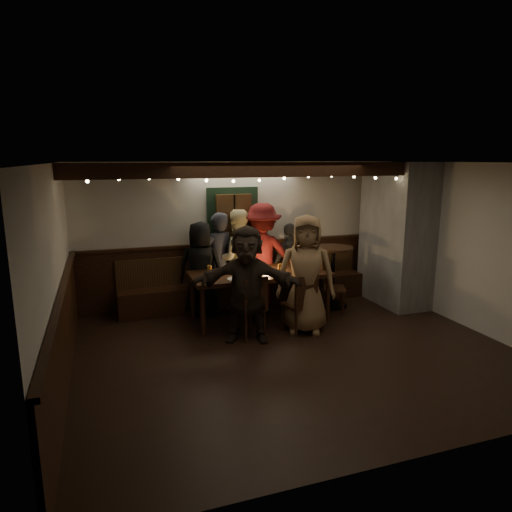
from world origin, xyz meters
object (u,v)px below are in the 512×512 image
object	(u,v)px
person_a	(201,268)
high_top	(333,269)
person_c	(237,259)
person_e	(290,263)
chair_end	(328,283)
person_g	(306,274)
person_b	(218,262)
person_f	(247,284)
dining_table	(260,276)
chair_near_right	(302,300)
chair_near_left	(252,304)
person_d	(262,255)

from	to	relation	value
person_a	high_top	bearing A→B (deg)	-165.38
person_c	person_e	distance (m)	1.05
high_top	person_e	xyz separation A→B (m)	(-0.63, 0.49, 0.05)
chair_end	high_top	distance (m)	0.44
person_g	person_b	bearing A→B (deg)	147.13
chair_end	person_b	world-z (taller)	person_b
person_f	person_a	bearing A→B (deg)	126.48
person_a	person_f	bearing A→B (deg)	128.50
dining_table	person_e	world-z (taller)	person_e
person_b	person_f	bearing A→B (deg)	69.96
high_top	person_f	world-z (taller)	person_f
dining_table	chair_near_right	xyz separation A→B (m)	(0.41, -0.78, -0.22)
chair_near_right	chair_end	bearing A→B (deg)	41.65
chair_near_right	person_f	distance (m)	0.95
chair_end	person_f	bearing A→B (deg)	-156.74
chair_near_left	dining_table	bearing A→B (deg)	62.57
dining_table	person_b	bearing A→B (deg)	125.25
high_top	person_c	bearing A→B (deg)	162.75
chair_near_right	person_a	size ratio (longest dim) A/B	0.58
chair_end	person_a	xyz separation A→B (m)	(-2.09, 0.68, 0.28)
person_c	person_f	xyz separation A→B (m)	(-0.31, -1.56, -0.03)
high_top	person_d	world-z (taller)	person_d
person_f	person_g	distance (m)	0.97
chair_end	person_d	size ratio (longest dim) A/B	0.50
person_b	person_c	size ratio (longest dim) A/B	0.98
chair_near_left	person_a	distance (m)	1.49
chair_near_right	person_a	xyz separation A→B (m)	(-1.26, 1.41, 0.28)
dining_table	high_top	world-z (taller)	high_top
person_a	dining_table	bearing A→B (deg)	167.07
chair_near_left	high_top	distance (m)	2.15
chair_end	person_c	distance (m)	1.67
person_d	person_e	world-z (taller)	person_d
person_c	person_b	bearing A→B (deg)	8.22
person_b	person_d	xyz separation A→B (m)	(0.80, -0.04, 0.07)
person_a	person_f	world-z (taller)	person_f
person_c	chair_end	bearing A→B (deg)	150.57
person_a	person_d	xyz separation A→B (m)	(1.14, 0.07, 0.13)
chair_near_left	person_f	world-z (taller)	person_f
person_d	person_e	bearing A→B (deg)	-163.99
person_a	person_c	world-z (taller)	person_c
dining_table	person_d	size ratio (longest dim) A/B	1.22
dining_table	person_b	xyz separation A→B (m)	(-0.52, 0.74, 0.12)
high_top	chair_near_right	bearing A→B (deg)	-136.13
person_a	chair_near_right	bearing A→B (deg)	155.35
person_g	chair_end	bearing A→B (deg)	65.24
person_g	chair_near_left	bearing A→B (deg)	-155.87
person_f	person_d	bearing A→B (deg)	84.38
person_b	person_c	distance (m)	0.36
chair_near_left	person_c	world-z (taller)	person_c
chair_end	person_d	xyz separation A→B (m)	(-0.95, 0.75, 0.41)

